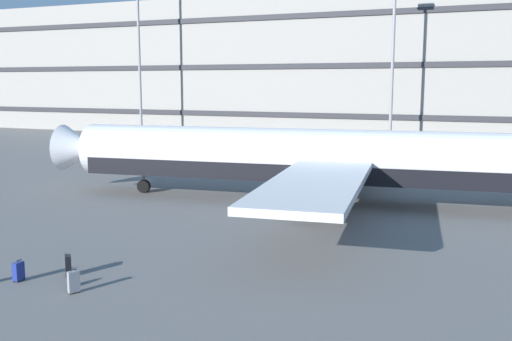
% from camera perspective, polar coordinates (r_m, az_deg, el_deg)
% --- Properties ---
extents(ground_plane, '(600.00, 600.00, 0.00)m').
position_cam_1_polar(ground_plane, '(35.99, 5.00, -3.50)').
color(ground_plane, slate).
extents(terminal_structure, '(148.52, 16.57, 19.73)m').
position_cam_1_polar(terminal_structure, '(83.45, 15.37, 9.95)').
color(terminal_structure, gray).
rests_on(terminal_structure, ground_plane).
extents(airliner, '(38.76, 31.53, 9.90)m').
position_cam_1_polar(airliner, '(36.50, 7.34, 1.14)').
color(airliner, silver).
rests_on(airliner, ground_plane).
extents(light_mast_far_left, '(1.80, 0.50, 25.95)m').
position_cam_1_polar(light_mast_far_left, '(81.85, -11.63, 13.52)').
color(light_mast_far_left, gray).
rests_on(light_mast_far_left, ground_plane).
extents(light_mast_left, '(1.80, 0.50, 19.78)m').
position_cam_1_polar(light_mast_left, '(68.85, 13.49, 11.76)').
color(light_mast_left, gray).
rests_on(light_mast_left, ground_plane).
extents(suitcase_silver, '(0.24, 0.43, 0.86)m').
position_cam_1_polar(suitcase_silver, '(24.23, -22.58, -9.23)').
color(suitcase_silver, navy).
rests_on(suitcase_silver, ground_plane).
extents(suitcase_small, '(0.46, 0.47, 0.94)m').
position_cam_1_polar(suitcase_small, '(24.14, -18.20, -8.95)').
color(suitcase_small, black).
rests_on(suitcase_small, ground_plane).
extents(suitcase_laid_flat, '(0.39, 0.46, 0.92)m').
position_cam_1_polar(suitcase_laid_flat, '(22.21, -17.71, -10.50)').
color(suitcase_laid_flat, gray).
rests_on(suitcase_laid_flat, ground_plane).
extents(backpack_orange, '(0.36, 0.40, 0.48)m').
position_cam_1_polar(backpack_orange, '(23.02, -17.69, -10.41)').
color(backpack_orange, black).
rests_on(backpack_orange, ground_plane).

